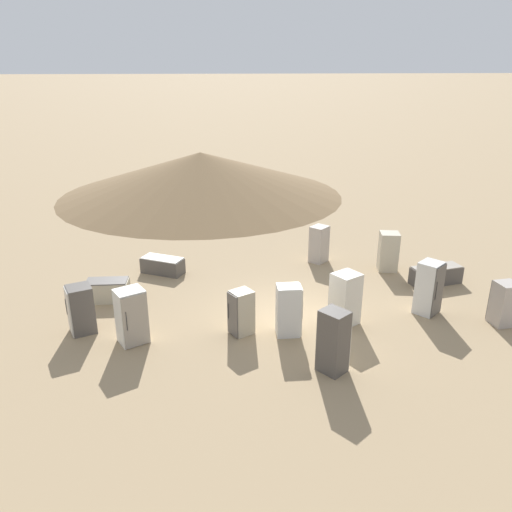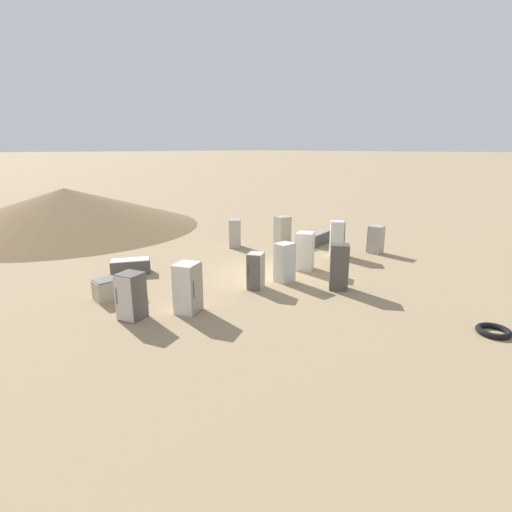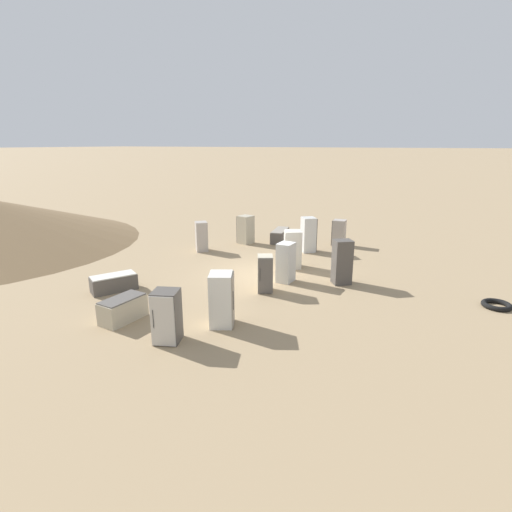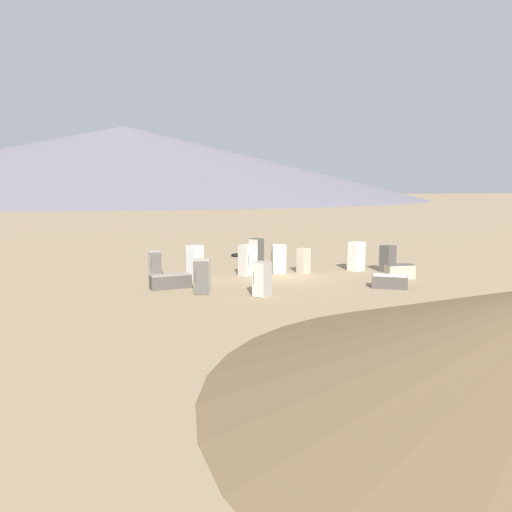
# 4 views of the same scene
# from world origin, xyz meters

# --- Properties ---
(ground_plane) EXTENTS (1000.00, 1000.00, 0.00)m
(ground_plane) POSITION_xyz_m (0.00, 0.00, 0.00)
(ground_plane) COLOR #9E8460
(discarded_fridge_0) EXTENTS (0.79, 0.84, 1.41)m
(discarded_fridge_0) POSITION_xyz_m (0.99, -1.67, 0.71)
(discarded_fridge_0) COLOR #B2A88E
(discarded_fridge_0) RESTS_ON ground_plane
(discarded_fridge_1) EXTENTS (1.44, 1.79, 0.64)m
(discarded_fridge_1) POSITION_xyz_m (-4.20, -4.21, 0.32)
(discarded_fridge_1) COLOR #4C4742
(discarded_fridge_1) RESTS_ON ground_plane
(discarded_fridge_2) EXTENTS (0.99, 1.02, 1.69)m
(discarded_fridge_2) POSITION_xyz_m (1.05, -4.91, 0.84)
(discarded_fridge_2) COLOR silver
(discarded_fridge_2) RESTS_ON ground_plane
(discarded_fridge_3) EXTENTS (0.91, 0.92, 1.55)m
(discarded_fridge_3) POSITION_xyz_m (-4.53, 2.24, 0.77)
(discarded_fridge_3) COLOR #A89E93
(discarded_fridge_3) RESTS_ON ground_plane
(discarded_fridge_4) EXTENTS (0.75, 0.69, 1.42)m
(discarded_fridge_4) POSITION_xyz_m (1.58, 6.61, 0.71)
(discarded_fridge_4) COLOR #A89E93
(discarded_fridge_4) RESTS_ON ground_plane
(discarded_fridge_5) EXTENTS (0.91, 0.93, 1.52)m
(discarded_fridge_5) POSITION_xyz_m (0.21, -6.51, 0.76)
(discarded_fridge_5) COLOR #4C4742
(discarded_fridge_5) RESTS_ON ground_plane
(discarded_fridge_6) EXTENTS (0.83, 1.51, 0.76)m
(discarded_fridge_6) POSITION_xyz_m (-1.95, -6.03, 0.38)
(discarded_fridge_6) COLOR #B2A88E
(discarded_fridge_6) RESTS_ON ground_plane
(discarded_fridge_7) EXTENTS (0.92, 0.91, 1.79)m
(discarded_fridge_7) POSITION_xyz_m (3.35, 0.53, 0.90)
(discarded_fridge_7) COLOR #4C4742
(discarded_fridge_7) RESTS_ON ground_plane
(discarded_fridge_8) EXTENTS (1.01, 1.02, 1.70)m
(discarded_fridge_8) POSITION_xyz_m (0.80, 1.66, 0.85)
(discarded_fridge_8) COLOR beige
(discarded_fridge_8) RESTS_ON ground_plane
(discarded_fridge_9) EXTENTS (1.01, 2.03, 0.68)m
(discarded_fridge_9) POSITION_xyz_m (-1.70, 6.03, 0.34)
(discarded_fridge_9) COLOR #4C4742
(discarded_fridge_9) RESTS_ON ground_plane
(discarded_fridge_10) EXTENTS (0.88, 0.87, 1.57)m
(discarded_fridge_10) POSITION_xyz_m (-3.25, 4.73, 0.78)
(discarded_fridge_10) COLOR #B2A88E
(discarded_fridge_10) RESTS_ON ground_plane
(discarded_fridge_11) EXTENTS (0.97, 0.97, 1.80)m
(discarded_fridge_11) POSITION_xyz_m (0.52, 4.60, 0.90)
(discarded_fridge_11) COLOR silver
(discarded_fridge_11) RESTS_ON ground_plane
(discarded_fridge_12) EXTENTS (0.62, 0.77, 1.62)m
(discarded_fridge_12) POSITION_xyz_m (1.26, -0.25, 0.81)
(discarded_fridge_12) COLOR silver
(discarded_fridge_12) RESTS_ON ground_plane
(scrap_tire) EXTENTS (0.97, 0.97, 0.17)m
(scrap_tire) POSITION_xyz_m (8.82, 0.51, 0.09)
(scrap_tire) COLOR black
(scrap_tire) RESTS_ON ground_plane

